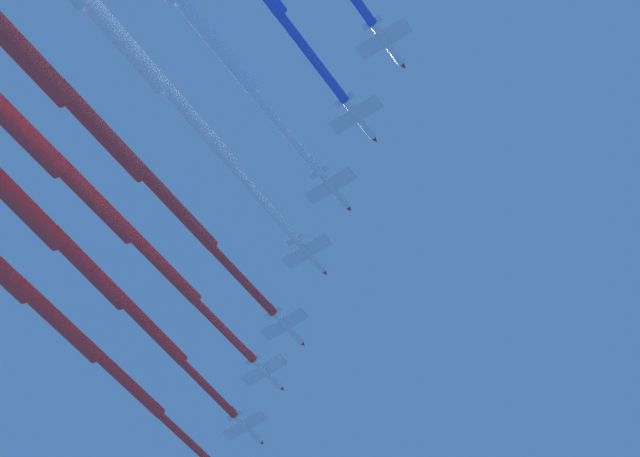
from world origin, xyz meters
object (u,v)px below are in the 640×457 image
Objects in this scene: jet_port_inner at (85,266)px; jet_starboard_inner at (89,195)px; jet_port_mid at (97,128)px; jet_starboard_mid at (115,34)px; jet_lead at (55,318)px.

jet_port_inner is 14.68m from jet_starboard_inner.
jet_port_mid is (-27.93, 11.47, -1.98)m from jet_port_inner.
jet_starboard_inner is at bearing -19.19° from jet_starboard_mid.
jet_starboard_inner is 0.96× the size of jet_starboard_mid.
jet_lead is at bearing -16.90° from jet_starboard_mid.
jet_port_inner is at bearing -22.32° from jet_port_mid.
jet_port_mid is 15.64m from jet_starboard_mid.
jet_starboard_inner is (-13.40, 5.97, 0.56)m from jet_port_inner.
jet_starboard_mid reaches higher than jet_port_mid.
jet_lead is 1.00× the size of jet_port_mid.
jet_port_inner is at bearing 176.55° from jet_lead.
jet_lead is 0.99× the size of jet_starboard_mid.
jet_port_mid is at bearing -17.65° from jet_starboard_mid.
jet_starboard_mid is (-14.65, 4.66, 2.91)m from jet_port_mid.
jet_port_inner is (-13.09, 0.79, 0.55)m from jet_lead.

